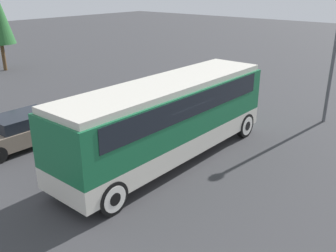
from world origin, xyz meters
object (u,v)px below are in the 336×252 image
object	(u,v)px
parked_car_near	(26,129)
parked_car_mid	(117,106)
lamp_post	(336,41)
tour_bus	(170,113)

from	to	relation	value
parked_car_near	parked_car_mid	size ratio (longest dim) A/B	0.98
parked_car_near	lamp_post	xyz separation A→B (m)	(11.22, -8.80, 3.30)
tour_bus	parked_car_mid	xyz separation A→B (m)	(1.89, 5.08, -1.21)
tour_bus	parked_car_near	world-z (taller)	tour_bus
tour_bus	lamp_post	world-z (taller)	lamp_post
tour_bus	parked_car_near	xyz separation A→B (m)	(-2.85, 5.62, -1.20)
tour_bus	parked_car_near	distance (m)	6.42
parked_car_mid	lamp_post	size ratio (longest dim) A/B	0.75
parked_car_mid	parked_car_near	bearing A→B (deg)	173.46
lamp_post	parked_car_near	bearing A→B (deg)	141.88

